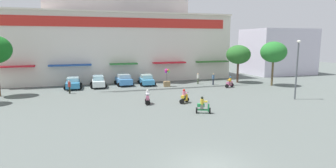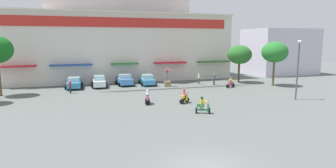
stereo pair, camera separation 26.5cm
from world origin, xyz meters
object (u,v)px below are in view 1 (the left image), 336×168
(plaza_tree_3, at_px, (238,55))
(scooter_rider_0, at_px, (230,83))
(plaza_tree_1, at_px, (274,52))
(parked_car_3, at_px, (146,80))
(pedestrian_0, at_px, (198,78))
(parked_car_1, at_px, (98,81))
(pedestrian_2, at_px, (213,78))
(scooter_rider_1, at_px, (148,98))
(streetlamp_near, at_px, (297,65))
(parked_car_0, at_px, (73,83))
(parked_car_2, at_px, (124,80))
(scooter_rider_2, at_px, (184,97))
(scooter_rider_3, at_px, (203,106))
(balloon_vendor_cart, at_px, (167,79))
(pedestrian_1, at_px, (69,86))

(plaza_tree_3, height_order, scooter_rider_0, plaza_tree_3)
(plaza_tree_1, relative_size, scooter_rider_0, 4.10)
(parked_car_3, height_order, scooter_rider_0, scooter_rider_0)
(parked_car_3, height_order, pedestrian_0, pedestrian_0)
(scooter_rider_0, xyz_separation_m, pedestrian_0, (-3.01, 4.04, 0.33))
(parked_car_1, relative_size, pedestrian_2, 2.61)
(parked_car_1, bearing_deg, scooter_rider_1, -71.27)
(plaza_tree_3, distance_m, streetlamp_near, 12.80)
(parked_car_0, bearing_deg, parked_car_2, 4.73)
(parked_car_0, bearing_deg, plaza_tree_1, -12.48)
(parked_car_1, height_order, scooter_rider_0, parked_car_1)
(plaza_tree_1, xyz_separation_m, pedestrian_2, (-7.85, 3.02, -3.83))
(parked_car_1, xyz_separation_m, parked_car_3, (6.86, -0.17, -0.04))
(parked_car_0, height_order, streetlamp_near, streetlamp_near)
(plaza_tree_1, bearing_deg, scooter_rider_0, 176.26)
(parked_car_1, relative_size, scooter_rider_2, 2.96)
(pedestrian_0, bearing_deg, scooter_rider_1, -134.13)
(scooter_rider_3, xyz_separation_m, streetlamp_near, (12.20, 2.37, 3.16))
(parked_car_1, bearing_deg, balloon_vendor_cart, -15.15)
(plaza_tree_3, relative_size, parked_car_3, 1.36)
(scooter_rider_3, bearing_deg, balloon_vendor_cart, 85.27)
(pedestrian_1, xyz_separation_m, balloon_vendor_cart, (12.93, 1.37, 0.14))
(scooter_rider_1, distance_m, scooter_rider_3, 6.37)
(scooter_rider_2, xyz_separation_m, balloon_vendor_cart, (1.37, 10.48, 0.44))
(parked_car_1, xyz_separation_m, scooter_rider_3, (8.05, -17.31, -0.15))
(scooter_rider_2, distance_m, pedestrian_1, 14.73)
(scooter_rider_2, height_order, scooter_rider_3, scooter_rider_3)
(plaza_tree_1, bearing_deg, pedestrian_0, 155.08)
(parked_car_1, relative_size, parked_car_2, 1.12)
(scooter_rider_0, distance_m, pedestrian_1, 21.13)
(pedestrian_2, xyz_separation_m, balloon_vendor_cart, (-6.88, 0.68, 0.11))
(parked_car_1, xyz_separation_m, scooter_rider_2, (7.90, -12.99, -0.17))
(pedestrian_1, bearing_deg, parked_car_3, 19.39)
(parked_car_0, distance_m, streetlamp_near, 27.99)
(balloon_vendor_cart, bearing_deg, plaza_tree_3, 1.74)
(balloon_vendor_cart, bearing_deg, pedestrian_2, -5.61)
(scooter_rider_3, height_order, streetlamp_near, streetlamp_near)
(scooter_rider_3, height_order, pedestrian_2, pedestrian_2)
(pedestrian_0, bearing_deg, scooter_rider_2, -119.86)
(pedestrian_0, height_order, balloon_vendor_cart, balloon_vendor_cart)
(parked_car_2, relative_size, balloon_vendor_cart, 1.54)
(scooter_rider_2, bearing_deg, parked_car_1, 121.32)
(parked_car_3, bearing_deg, parked_car_2, 169.66)
(scooter_rider_1, height_order, pedestrian_0, pedestrian_0)
(parked_car_2, relative_size, scooter_rider_3, 2.58)
(parked_car_1, height_order, pedestrian_2, pedestrian_2)
(scooter_rider_1, relative_size, streetlamp_near, 0.23)
(plaza_tree_3, bearing_deg, streetlamp_near, -92.57)
(parked_car_1, relative_size, parked_car_3, 1.05)
(scooter_rider_0, relative_size, scooter_rider_1, 1.02)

